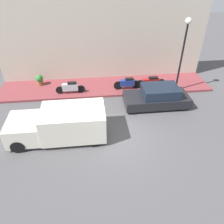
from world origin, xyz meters
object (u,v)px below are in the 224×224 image
(streetlamp, at_px, (184,42))
(potted_plant, at_px, (40,80))
(delivery_van, at_px, (59,124))
(motorcycle_red, at_px, (151,82))
(parked_car, at_px, (157,97))
(scooter_silver, at_px, (70,87))
(motorcycle_blue, at_px, (127,83))

(streetlamp, distance_m, potted_plant, 10.17)
(delivery_van, relative_size, streetlamp, 1.02)
(delivery_van, height_order, motorcycle_red, delivery_van)
(parked_car, distance_m, motorcycle_red, 2.12)
(motorcycle_red, relative_size, potted_plant, 2.71)
(scooter_silver, height_order, potted_plant, scooter_silver)
(motorcycle_blue, bearing_deg, streetlamp, -99.32)
(motorcycle_blue, bearing_deg, parked_car, -143.21)
(motorcycle_red, bearing_deg, motorcycle_blue, 91.66)
(motorcycle_blue, bearing_deg, scooter_silver, 92.02)
(parked_car, distance_m, streetlamp, 3.71)
(delivery_van, bearing_deg, parked_car, -67.83)
(delivery_van, xyz_separation_m, streetlamp, (3.90, -7.65, 2.64))
(motorcycle_red, distance_m, streetlamp, 3.40)
(parked_car, xyz_separation_m, streetlamp, (1.52, -1.80, 2.87))
(streetlamp, bearing_deg, delivery_van, 117.04)
(parked_car, relative_size, streetlamp, 0.84)
(parked_car, bearing_deg, streetlamp, -49.81)
(parked_car, distance_m, potted_plant, 8.46)
(motorcycle_blue, bearing_deg, motorcycle_red, -88.34)
(motorcycle_red, bearing_deg, parked_car, 175.89)
(scooter_silver, bearing_deg, motorcycle_blue, -87.98)
(scooter_silver, xyz_separation_m, potted_plant, (1.44, 2.27, -0.02))
(parked_car, height_order, motorcycle_blue, parked_car)
(streetlamp, bearing_deg, potted_plant, 79.03)
(scooter_silver, distance_m, potted_plant, 2.69)
(scooter_silver, xyz_separation_m, streetlamp, (-0.41, -7.29, 2.91))
(motorcycle_red, distance_m, scooter_silver, 5.64)
(motorcycle_blue, distance_m, potted_plant, 6.34)
(potted_plant, bearing_deg, scooter_silver, -122.43)
(delivery_van, relative_size, potted_plant, 6.23)
(delivery_van, bearing_deg, motorcycle_blue, -44.00)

